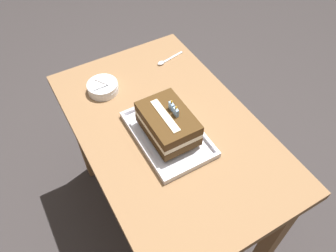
% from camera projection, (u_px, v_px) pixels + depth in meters
% --- Properties ---
extents(ground_plane, '(8.00, 8.00, 0.00)m').
position_uv_depth(ground_plane, '(168.00, 211.00, 1.80)').
color(ground_plane, '#383333').
extents(dining_table, '(1.01, 0.64, 0.73)m').
position_uv_depth(dining_table, '(168.00, 146.00, 1.34)').
color(dining_table, olive).
rests_on(dining_table, ground_plane).
extents(foil_tray, '(0.35, 0.23, 0.02)m').
position_uv_depth(foil_tray, '(168.00, 135.00, 1.21)').
color(foil_tray, silver).
rests_on(foil_tray, dining_table).
extents(birthday_cake, '(0.22, 0.15, 0.14)m').
position_uv_depth(birthday_cake, '(168.00, 123.00, 1.16)').
color(birthday_cake, '#452C12').
rests_on(birthday_cake, foil_tray).
extents(bowl_stack, '(0.13, 0.13, 0.09)m').
position_uv_depth(bowl_stack, '(103.00, 87.00, 1.35)').
color(bowl_stack, white).
rests_on(bowl_stack, dining_table).
extents(serving_spoon_near_tray, '(0.05, 0.15, 0.01)m').
position_uv_depth(serving_spoon_near_tray, '(164.00, 61.00, 1.48)').
color(serving_spoon_near_tray, silver).
rests_on(serving_spoon_near_tray, dining_table).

